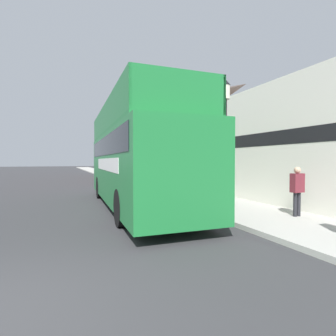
# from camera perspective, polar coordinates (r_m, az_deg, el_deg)

# --- Properties ---
(ground_plane) EXTENTS (144.00, 144.00, 0.00)m
(ground_plane) POSITION_cam_1_polar(r_m,az_deg,el_deg) (24.78, -25.15, -2.98)
(ground_plane) COLOR #333335
(sidewalk) EXTENTS (3.18, 108.00, 0.14)m
(sidewalk) POSITION_cam_1_polar(r_m,az_deg,el_deg) (22.65, -6.75, -3.08)
(sidewalk) COLOR #ADAAA3
(sidewalk) RESTS_ON ground_plane
(pub_white_frontage) EXTENTS (6.01, 13.04, 5.09)m
(pub_white_frontage) POSITION_cam_1_polar(r_m,az_deg,el_deg) (14.89, 23.97, 3.90)
(pub_white_frontage) COLOR silver
(pub_white_frontage) RESTS_ON ground_plane
(brick_terrace_rear) EXTENTS (6.00, 20.28, 8.97)m
(brick_terrace_rear) POSITION_cam_1_polar(r_m,az_deg,el_deg) (29.70, -1.36, 6.57)
(brick_terrace_rear) COLOR brown
(brick_terrace_rear) RESTS_ON ground_plane
(tour_bus) EXTENTS (2.98, 10.44, 4.10)m
(tour_bus) POSITION_cam_1_polar(r_m,az_deg,el_deg) (10.93, -7.24, 1.55)
(tour_bus) COLOR #1E7A38
(tour_bus) RESTS_ON ground_plane
(parked_car_ahead_of_bus) EXTENTS (1.79, 4.11, 1.51)m
(parked_car_ahead_of_bus) POSITION_cam_1_polar(r_m,az_deg,el_deg) (18.16, -11.51, -2.25)
(parked_car_ahead_of_bus) COLOR silver
(parked_car_ahead_of_bus) RESTS_ON ground_plane
(pedestrian_second) EXTENTS (0.41, 0.23, 1.58)m
(pedestrian_second) POSITION_cam_1_polar(r_m,az_deg,el_deg) (9.30, 26.30, -3.64)
(pedestrian_second) COLOR #232328
(pedestrian_second) RESTS_ON sidewalk
(lamp_post_nearest) EXTENTS (0.35, 0.35, 4.47)m
(lamp_post_nearest) POSITION_cam_1_polar(r_m,az_deg,el_deg) (8.99, 12.27, 10.06)
(lamp_post_nearest) COLOR black
(lamp_post_nearest) RESTS_ON sidewalk
(lamp_post_second) EXTENTS (0.35, 0.35, 5.13)m
(lamp_post_second) POSITION_cam_1_polar(r_m,az_deg,el_deg) (18.00, -6.24, 7.10)
(lamp_post_second) COLOR black
(lamp_post_second) RESTS_ON sidewalk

